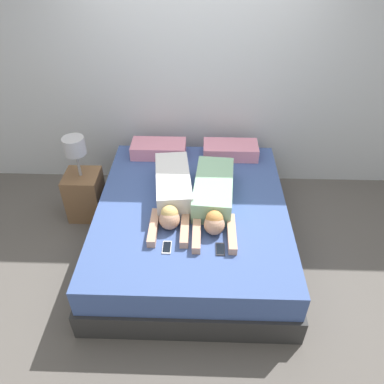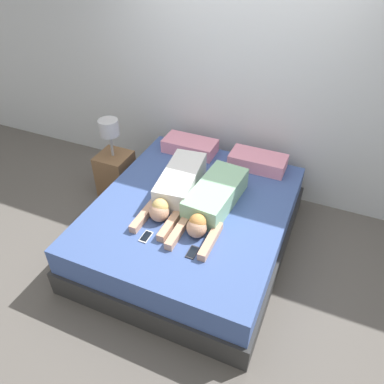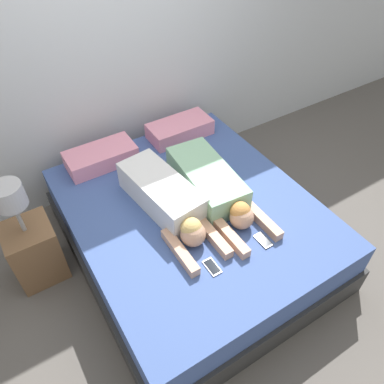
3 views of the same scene
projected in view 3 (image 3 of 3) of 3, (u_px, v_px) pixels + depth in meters
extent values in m
plane|color=#5B5651|center=(192.00, 248.00, 3.31)|extent=(12.00, 12.00, 0.00)
cube|color=silver|center=(116.00, 55.00, 3.15)|extent=(12.00, 0.06, 2.60)
cube|color=#2D2D2D|center=(192.00, 238.00, 3.22)|extent=(1.83, 2.14, 0.27)
cube|color=#3F5999|center=(192.00, 217.00, 3.03)|extent=(1.77, 2.08, 0.27)
cube|color=pink|center=(101.00, 157.00, 3.26)|extent=(0.60, 0.30, 0.15)
cube|color=pink|center=(180.00, 129.00, 3.56)|extent=(0.60, 0.30, 0.15)
cube|color=silver|center=(161.00, 192.00, 2.88)|extent=(0.41, 0.80, 0.24)
sphere|color=tan|center=(193.00, 234.00, 2.61)|extent=(0.18, 0.18, 0.18)
sphere|color=#D8B266|center=(191.00, 228.00, 2.60)|extent=(0.15, 0.15, 0.15)
cube|color=tan|center=(180.00, 252.00, 2.57)|extent=(0.07, 0.42, 0.07)
cube|color=tan|center=(212.00, 235.00, 2.67)|extent=(0.07, 0.42, 0.07)
cube|color=#8CBF99|center=(206.00, 179.00, 3.00)|extent=(0.41, 0.80, 0.22)
sphere|color=tan|center=(242.00, 217.00, 2.73)|extent=(0.18, 0.18, 0.18)
sphere|color=#D18C47|center=(240.00, 212.00, 2.71)|extent=(0.15, 0.15, 0.15)
cube|color=tan|center=(228.00, 235.00, 2.68)|extent=(0.07, 0.43, 0.07)
cube|color=tan|center=(261.00, 218.00, 2.79)|extent=(0.07, 0.43, 0.07)
cube|color=silver|center=(212.00, 267.00, 2.52)|extent=(0.07, 0.14, 0.01)
cube|color=black|center=(212.00, 266.00, 2.51)|extent=(0.06, 0.12, 0.00)
cube|color=#2D2D33|center=(263.00, 240.00, 2.68)|extent=(0.07, 0.14, 0.01)
cube|color=black|center=(263.00, 240.00, 2.68)|extent=(0.06, 0.12, 0.00)
cube|color=brown|center=(35.00, 252.00, 2.95)|extent=(0.36, 0.36, 0.53)
cylinder|color=#999999|center=(19.00, 218.00, 2.68)|extent=(0.03, 0.03, 0.27)
cylinder|color=#B2B2B7|center=(8.00, 196.00, 2.52)|extent=(0.22, 0.22, 0.18)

